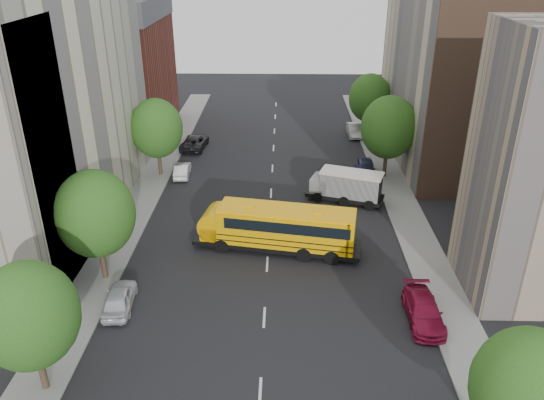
{
  "coord_description": "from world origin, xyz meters",
  "views": [
    {
      "loc": [
        1.03,
        -34.05,
        20.56
      ],
      "look_at": [
        0.26,
        2.0,
        3.16
      ],
      "focal_mm": 35.0,
      "sensor_mm": 36.0,
      "label": 1
    }
  ],
  "objects_px": {
    "safari_truck": "(346,186)",
    "parked_car_1": "(182,170)",
    "school_bus": "(276,226)",
    "street_tree_5": "(370,98)",
    "street_tree_0": "(29,316)",
    "street_tree_1": "(95,214)",
    "parked_car_4": "(365,168)",
    "street_tree_3": "(528,390)",
    "parked_car_0": "(119,298)",
    "parked_car_3": "(423,311)",
    "street_tree_2": "(156,128)",
    "parked_car_5": "(354,130)",
    "street_tree_4": "(389,127)",
    "parked_car_2": "(195,142)"
  },
  "relations": [
    {
      "from": "street_tree_1",
      "to": "parked_car_1",
      "type": "relative_size",
      "value": 2.04
    },
    {
      "from": "parked_car_0",
      "to": "street_tree_4",
      "type": "bearing_deg",
      "value": -138.31
    },
    {
      "from": "street_tree_4",
      "to": "parked_car_0",
      "type": "xyz_separation_m",
      "value": [
        -20.07,
        -21.2,
        -4.36
      ]
    },
    {
      "from": "street_tree_1",
      "to": "street_tree_5",
      "type": "height_order",
      "value": "street_tree_1"
    },
    {
      "from": "street_tree_1",
      "to": "street_tree_5",
      "type": "distance_m",
      "value": 37.2
    },
    {
      "from": "parked_car_5",
      "to": "parked_car_3",
      "type": "bearing_deg",
      "value": -90.69
    },
    {
      "from": "safari_truck",
      "to": "parked_car_4",
      "type": "distance_m",
      "value": 6.45
    },
    {
      "from": "street_tree_2",
      "to": "street_tree_4",
      "type": "relative_size",
      "value": 0.95
    },
    {
      "from": "street_tree_0",
      "to": "street_tree_5",
      "type": "relative_size",
      "value": 0.99
    },
    {
      "from": "safari_truck",
      "to": "street_tree_0",
      "type": "bearing_deg",
      "value": -109.02
    },
    {
      "from": "street_tree_2",
      "to": "parked_car_5",
      "type": "bearing_deg",
      "value": 31.23
    },
    {
      "from": "street_tree_0",
      "to": "school_bus",
      "type": "bearing_deg",
      "value": 50.65
    },
    {
      "from": "street_tree_3",
      "to": "parked_car_0",
      "type": "relative_size",
      "value": 1.7
    },
    {
      "from": "street_tree_4",
      "to": "parked_car_3",
      "type": "xyz_separation_m",
      "value": [
        -1.4,
        -22.06,
        -4.37
      ]
    },
    {
      "from": "street_tree_5",
      "to": "school_bus",
      "type": "xyz_separation_m",
      "value": [
        -10.44,
        -25.9,
        -2.76
      ]
    },
    {
      "from": "street_tree_2",
      "to": "parked_car_4",
      "type": "relative_size",
      "value": 1.7
    },
    {
      "from": "street_tree_3",
      "to": "street_tree_1",
      "type": "bearing_deg",
      "value": 147.53
    },
    {
      "from": "street_tree_4",
      "to": "parked_car_4",
      "type": "height_order",
      "value": "street_tree_4"
    },
    {
      "from": "street_tree_2",
      "to": "safari_truck",
      "type": "height_order",
      "value": "street_tree_2"
    },
    {
      "from": "safari_truck",
      "to": "parked_car_1",
      "type": "distance_m",
      "value": 16.36
    },
    {
      "from": "street_tree_0",
      "to": "parked_car_5",
      "type": "xyz_separation_m",
      "value": [
        20.53,
        40.45,
        -3.93
      ]
    },
    {
      "from": "street_tree_2",
      "to": "safari_truck",
      "type": "relative_size",
      "value": 1.09
    },
    {
      "from": "street_tree_2",
      "to": "street_tree_0",
      "type": "bearing_deg",
      "value": -90.0
    },
    {
      "from": "street_tree_0",
      "to": "parked_car_4",
      "type": "distance_m",
      "value": 34.97
    },
    {
      "from": "parked_car_2",
      "to": "parked_car_3",
      "type": "height_order",
      "value": "parked_car_2"
    },
    {
      "from": "street_tree_0",
      "to": "parked_car_1",
      "type": "relative_size",
      "value": 1.91
    },
    {
      "from": "school_bus",
      "to": "parked_car_1",
      "type": "bearing_deg",
      "value": 134.5
    },
    {
      "from": "parked_car_4",
      "to": "safari_truck",
      "type": "bearing_deg",
      "value": -107.66
    },
    {
      "from": "school_bus",
      "to": "safari_truck",
      "type": "height_order",
      "value": "school_bus"
    },
    {
      "from": "street_tree_4",
      "to": "street_tree_5",
      "type": "height_order",
      "value": "street_tree_4"
    },
    {
      "from": "school_bus",
      "to": "street_tree_5",
      "type": "bearing_deg",
      "value": 78.26
    },
    {
      "from": "street_tree_0",
      "to": "street_tree_4",
      "type": "xyz_separation_m",
      "value": [
        22.0,
        28.0,
        0.43
      ]
    },
    {
      "from": "parked_car_2",
      "to": "parked_car_3",
      "type": "relative_size",
      "value": 1.08
    },
    {
      "from": "street_tree_5",
      "to": "safari_truck",
      "type": "xyz_separation_m",
      "value": [
        -4.38,
        -17.57,
        -3.19
      ]
    },
    {
      "from": "street_tree_2",
      "to": "school_bus",
      "type": "bearing_deg",
      "value": -50.26
    },
    {
      "from": "street_tree_1",
      "to": "parked_car_4",
      "type": "bearing_deg",
      "value": 42.25
    },
    {
      "from": "street_tree_2",
      "to": "parked_car_5",
      "type": "distance_m",
      "value": 24.36
    },
    {
      "from": "parked_car_0",
      "to": "parked_car_1",
      "type": "distance_m",
      "value": 21.03
    },
    {
      "from": "parked_car_2",
      "to": "parked_car_4",
      "type": "relative_size",
      "value": 1.16
    },
    {
      "from": "parked_car_3",
      "to": "street_tree_2",
      "type": "bearing_deg",
      "value": 133.5
    },
    {
      "from": "parked_car_0",
      "to": "parked_car_1",
      "type": "height_order",
      "value": "parked_car_0"
    },
    {
      "from": "street_tree_2",
      "to": "parked_car_3",
      "type": "distance_m",
      "value": 30.47
    },
    {
      "from": "parked_car_2",
      "to": "street_tree_4",
      "type": "bearing_deg",
      "value": 163.52
    },
    {
      "from": "street_tree_1",
      "to": "street_tree_3",
      "type": "bearing_deg",
      "value": -32.47
    },
    {
      "from": "parked_car_4",
      "to": "street_tree_1",
      "type": "bearing_deg",
      "value": -132.12
    },
    {
      "from": "street_tree_4",
      "to": "parked_car_0",
      "type": "relative_size",
      "value": 1.93
    },
    {
      "from": "parked_car_2",
      "to": "parked_car_1",
      "type": "bearing_deg",
      "value": 94.95
    },
    {
      "from": "parked_car_0",
      "to": "parked_car_3",
      "type": "distance_m",
      "value": 18.69
    },
    {
      "from": "parked_car_4",
      "to": "street_tree_3",
      "type": "bearing_deg",
      "value": -81.1
    },
    {
      "from": "street_tree_2",
      "to": "parked_car_1",
      "type": "bearing_deg",
      "value": -4.6
    }
  ]
}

